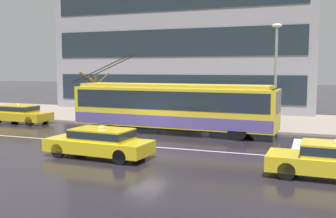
# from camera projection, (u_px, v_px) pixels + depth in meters

# --- Properties ---
(ground_plane) EXTENTS (160.00, 160.00, 0.00)m
(ground_plane) POSITION_uv_depth(u_px,v_px,m) (141.00, 141.00, 20.84)
(ground_plane) COLOR #252027
(sidewalk_slab) EXTENTS (80.00, 10.00, 0.14)m
(sidewalk_slab) POSITION_uv_depth(u_px,v_px,m) (194.00, 118.00, 29.99)
(sidewalk_slab) COLOR gray
(sidewalk_slab) RESTS_ON ground_plane
(crosswalk_stripe_edge_near) EXTENTS (0.44, 4.40, 0.01)m
(crosswalk_stripe_edge_near) POSITION_uv_depth(u_px,v_px,m) (297.00, 146.00, 19.45)
(crosswalk_stripe_edge_near) COLOR beige
(crosswalk_stripe_edge_near) RESTS_ON ground_plane
(crosswalk_stripe_inner_a) EXTENTS (0.44, 4.40, 0.01)m
(crosswalk_stripe_inner_a) POSITION_uv_depth(u_px,v_px,m) (316.00, 147.00, 19.14)
(crosswalk_stripe_inner_a) COLOR beige
(crosswalk_stripe_inner_a) RESTS_ON ground_plane
(crosswalk_stripe_center) EXTENTS (0.44, 4.40, 0.01)m
(crosswalk_stripe_center) POSITION_uv_depth(u_px,v_px,m) (336.00, 149.00, 18.83)
(crosswalk_stripe_center) COLOR beige
(crosswalk_stripe_center) RESTS_ON ground_plane
(lane_centre_line) EXTENTS (72.00, 0.14, 0.01)m
(lane_centre_line) POSITION_uv_depth(u_px,v_px,m) (131.00, 145.00, 19.72)
(lane_centre_line) COLOR silver
(lane_centre_line) RESTS_ON ground_plane
(trolleybus) EXTENTS (13.17, 2.91, 4.78)m
(trolleybus) POSITION_uv_depth(u_px,v_px,m) (173.00, 106.00, 23.45)
(trolleybus) COLOR yellow
(trolleybus) RESTS_ON ground_plane
(taxi_oncoming_near) EXTENTS (4.79, 2.06, 1.39)m
(taxi_oncoming_near) POSITION_uv_depth(u_px,v_px,m) (100.00, 141.00, 16.98)
(taxi_oncoming_near) COLOR yellow
(taxi_oncoming_near) RESTS_ON ground_plane
(taxi_queued_behind_bus) EXTENTS (4.34, 1.95, 1.39)m
(taxi_queued_behind_bus) POSITION_uv_depth(u_px,v_px,m) (21.00, 113.00, 27.66)
(taxi_queued_behind_bus) COLOR gold
(taxi_queued_behind_bus) RESTS_ON ground_plane
(taxi_oncoming_far) EXTENTS (4.45, 1.83, 1.39)m
(taxi_oncoming_far) POSITION_uv_depth(u_px,v_px,m) (334.00, 159.00, 13.66)
(taxi_oncoming_far) COLOR yellow
(taxi_oncoming_far) RESTS_ON ground_plane
(bus_shelter) EXTENTS (3.62, 1.73, 2.63)m
(bus_shelter) POSITION_uv_depth(u_px,v_px,m) (183.00, 94.00, 26.72)
(bus_shelter) COLOR gray
(bus_shelter) RESTS_ON sidewalk_slab
(pedestrian_at_shelter) EXTENTS (1.19, 1.19, 1.98)m
(pedestrian_at_shelter) POSITION_uv_depth(u_px,v_px,m) (246.00, 103.00, 24.25)
(pedestrian_at_shelter) COLOR brown
(pedestrian_at_shelter) RESTS_ON sidewalk_slab
(pedestrian_approaching_curb) EXTENTS (0.44, 0.44, 1.62)m
(pedestrian_approaching_curb) POSITION_uv_depth(u_px,v_px,m) (191.00, 110.00, 26.12)
(pedestrian_approaching_curb) COLOR navy
(pedestrian_approaching_curb) RESTS_ON sidewalk_slab
(pedestrian_walking_past) EXTENTS (1.33, 1.33, 1.96)m
(pedestrian_walking_past) POSITION_uv_depth(u_px,v_px,m) (192.00, 99.00, 27.37)
(pedestrian_walking_past) COLOR black
(pedestrian_walking_past) RESTS_ON sidewalk_slab
(pedestrian_waiting_by_pole) EXTENTS (1.12, 1.12, 1.89)m
(pedestrian_waiting_by_pole) POSITION_uv_depth(u_px,v_px,m) (136.00, 101.00, 27.32)
(pedestrian_waiting_by_pole) COLOR #4D4742
(pedestrian_waiting_by_pole) RESTS_ON sidewalk_slab
(street_lamp) EXTENTS (0.60, 0.32, 6.38)m
(street_lamp) POSITION_uv_depth(u_px,v_px,m) (276.00, 67.00, 23.59)
(street_lamp) COLOR gray
(street_lamp) RESTS_ON sidewalk_slab
(street_tree_bare) EXTENTS (1.78, 1.58, 3.49)m
(street_tree_bare) POSITION_uv_depth(u_px,v_px,m) (96.00, 93.00, 28.96)
(street_tree_bare) COLOR brown
(street_tree_bare) RESTS_ON sidewalk_slab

